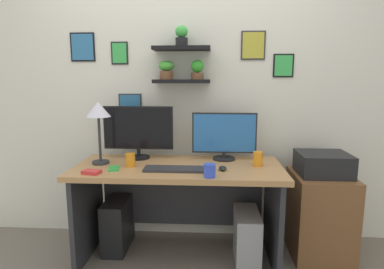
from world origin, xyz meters
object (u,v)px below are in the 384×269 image
at_px(drawer_cabinet, 319,215).
at_px(computer_tower_left, 118,224).
at_px(keyboard, 175,169).
at_px(scissors_tray, 92,172).
at_px(printer, 323,164).
at_px(computer_mouse, 223,168).
at_px(coffee_mug, 210,171).
at_px(monitor_left, 138,131).
at_px(water_cup, 258,159).
at_px(computer_tower_right, 247,237).
at_px(monitor_right, 224,136).
at_px(cell_phone, 114,168).
at_px(desk_lamp, 98,114).
at_px(pen_cup, 130,160).
at_px(desk, 179,190).

relative_size(drawer_cabinet, computer_tower_left, 1.59).
height_order(keyboard, computer_tower_left, keyboard).
bearing_deg(scissors_tray, printer, 12.11).
height_order(computer_mouse, coffee_mug, coffee_mug).
bearing_deg(monitor_left, water_cup, -11.46).
bearing_deg(computer_tower_right, monitor_right, 124.23).
bearing_deg(cell_phone, computer_tower_left, 90.89).
height_order(printer, computer_tower_right, printer).
bearing_deg(computer_tower_right, printer, 14.75).
height_order(cell_phone, drawer_cabinet, cell_phone).
bearing_deg(water_cup, computer_mouse, -153.77).
relative_size(desk_lamp, drawer_cabinet, 0.72).
distance_m(monitor_left, computer_mouse, 0.78).
height_order(pen_cup, scissors_tray, pen_cup).
relative_size(scissors_tray, computer_tower_left, 0.29).
bearing_deg(scissors_tray, monitor_right, 26.49).
xyz_separation_m(desk_lamp, pen_cup, (0.25, -0.07, -0.33)).
xyz_separation_m(water_cup, computer_tower_right, (-0.07, -0.06, -0.60)).
xyz_separation_m(scissors_tray, drawer_cabinet, (1.69, 0.36, -0.43)).
height_order(desk, water_cup, water_cup).
relative_size(keyboard, printer, 1.16).
xyz_separation_m(monitor_left, scissors_tray, (-0.23, -0.46, -0.22)).
relative_size(keyboard, computer_tower_right, 1.09).
relative_size(keyboard, scissors_tray, 3.67).
distance_m(desk, keyboard, 0.29).
bearing_deg(keyboard, drawer_cabinet, 12.39).
bearing_deg(coffee_mug, keyboard, 149.53).
bearing_deg(scissors_tray, desk, 27.39).
relative_size(printer, computer_tower_right, 0.94).
xyz_separation_m(coffee_mug, printer, (0.87, 0.39, -0.04)).
distance_m(desk, computer_tower_left, 0.62).
bearing_deg(printer, computer_tower_right, -165.25).
bearing_deg(pen_cup, monitor_left, 88.97).
relative_size(keyboard, cell_phone, 3.14).
relative_size(monitor_left, water_cup, 5.18).
height_order(desk, monitor_left, monitor_left).
xyz_separation_m(monitor_right, drawer_cabinet, (0.76, -0.10, -0.61)).
xyz_separation_m(coffee_mug, pen_cup, (-0.59, 0.23, 0.01)).
distance_m(desk, monitor_left, 0.59).
height_order(computer_mouse, pen_cup, pen_cup).
height_order(water_cup, drawer_cabinet, water_cup).
xyz_separation_m(drawer_cabinet, computer_tower_right, (-0.59, -0.15, -0.13)).
height_order(desk_lamp, coffee_mug, desk_lamp).
distance_m(desk, desk_lamp, 0.85).
xyz_separation_m(desk_lamp, computer_tower_left, (0.09, 0.10, -0.92)).
xyz_separation_m(desk, keyboard, (-0.01, -0.18, 0.22)).
bearing_deg(desk_lamp, keyboard, -14.47).
distance_m(monitor_left, cell_phone, 0.42).
bearing_deg(desk, desk_lamp, -177.05).
height_order(computer_mouse, scissors_tray, computer_mouse).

